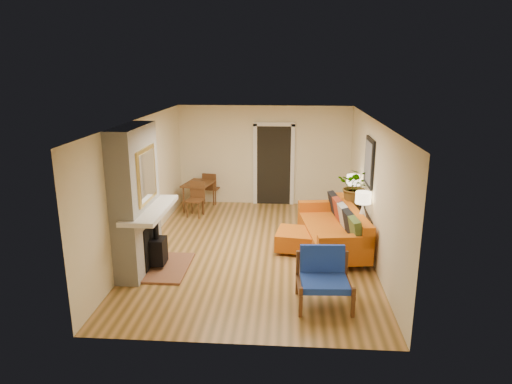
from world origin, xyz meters
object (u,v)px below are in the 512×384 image
ottoman (297,239)px  houseplant (356,186)px  lamp_near (363,202)px  dining_table (201,188)px  lamp_far (353,184)px  sofa (336,229)px  blue_chair (324,274)px  console_table (356,214)px

ottoman → houseplant: 1.74m
lamp_near → houseplant: size_ratio=0.67×
dining_table → lamp_far: bearing=-19.2°
sofa → houseplant: size_ratio=3.06×
ottoman → lamp_far: (1.24, 1.29, 0.83)m
dining_table → lamp_near: size_ratio=2.98×
ottoman → houseplant: size_ratio=1.11×
ottoman → blue_chair: size_ratio=1.03×
sofa → ottoman: 0.82m
lamp_far → houseplant: 0.44m
console_table → lamp_far: size_ratio=3.43×
lamp_far → houseplant: size_ratio=0.67×
sofa → lamp_near: size_ratio=4.55×
console_table → sofa: bearing=-135.5°
dining_table → console_table: dining_table is taller
sofa → ottoman: sofa is taller
sofa → dining_table: 3.99m
ottoman → lamp_near: (1.24, -0.12, 0.83)m
sofa → blue_chair: (-0.41, -2.23, 0.06)m
blue_chair → dining_table: bearing=121.2°
lamp_near → lamp_far: same height
blue_chair → console_table: bearing=72.1°
ottoman → lamp_near: 1.49m
console_table → lamp_far: bearing=90.0°
lamp_far → sofa: bearing=-112.2°
lamp_far → blue_chair: bearing=-104.5°
sofa → lamp_far: (0.45, 1.11, 0.66)m
sofa → dining_table: (-3.20, 2.38, 0.15)m
lamp_near → lamp_far: size_ratio=1.00×
dining_table → lamp_far: size_ratio=2.98×
sofa → console_table: 0.66m
console_table → lamp_near: bearing=-90.0°
dining_table → console_table: 4.14m
lamp_near → console_table: bearing=90.0°
dining_table → console_table: (3.65, -1.94, 0.02)m
sofa → dining_table: sofa is taller
ottoman → sofa: bearing=12.7°
ottoman → dining_table: 3.53m
console_table → ottoman: bearing=-153.3°
console_table → houseplant: bearing=92.5°
dining_table → lamp_far: 3.90m
dining_table → lamp_far: lamp_far is taller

